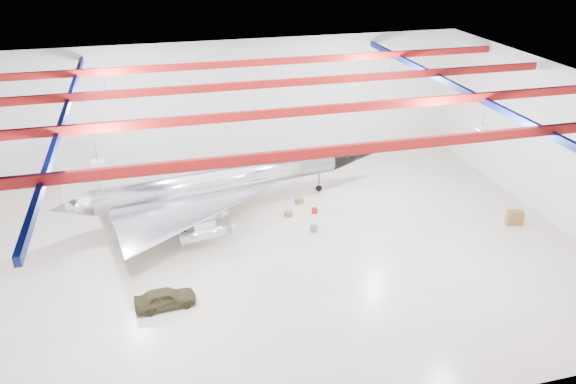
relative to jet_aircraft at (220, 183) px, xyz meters
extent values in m
plane|color=#B7AB91|center=(2.93, -6.27, -2.29)|extent=(40.00, 40.00, 0.00)
plane|color=silver|center=(2.93, 8.73, 3.21)|extent=(40.00, 0.00, 40.00)
plane|color=silver|center=(22.93, -6.27, 3.21)|extent=(0.00, 30.00, 30.00)
plane|color=#0A0F38|center=(2.93, -6.27, 8.71)|extent=(40.00, 40.00, 0.00)
cube|color=maroon|center=(2.93, -15.27, 8.11)|extent=(39.50, 0.25, 0.50)
cube|color=maroon|center=(2.93, -9.27, 8.11)|extent=(39.50, 0.25, 0.50)
cube|color=maroon|center=(2.93, -3.27, 8.11)|extent=(39.50, 0.25, 0.50)
cube|color=maroon|center=(2.93, 2.73, 8.11)|extent=(39.50, 0.25, 0.50)
cube|color=#0E1954|center=(-9.07, -6.27, 7.81)|extent=(0.25, 29.50, 0.40)
cube|color=#0E1954|center=(14.93, -6.27, 7.81)|extent=(0.25, 29.50, 0.40)
cube|color=silver|center=(-7.07, -12.27, 7.41)|extent=(0.55, 0.55, 0.25)
cube|color=silver|center=(12.93, -12.27, 7.41)|extent=(0.55, 0.55, 0.25)
cube|color=silver|center=(-7.07, -0.27, 7.41)|extent=(0.55, 0.55, 0.25)
cube|color=silver|center=(12.93, -0.27, 7.41)|extent=(0.55, 0.55, 0.25)
cylinder|color=silver|center=(0.05, 0.01, 0.27)|extent=(18.30, 4.93, 1.83)
cone|color=black|center=(11.29, 1.97, 0.27)|extent=(4.81, 2.58, 1.83)
cone|color=silver|center=(-10.29, -1.79, 0.27)|extent=(3.01, 2.27, 1.83)
cube|color=silver|center=(-9.39, -1.64, 2.64)|extent=(2.54, 0.55, 4.11)
cube|color=black|center=(6.34, 1.11, 1.22)|extent=(2.10, 1.06, 0.46)
cylinder|color=silver|center=(-1.79, -5.41, -1.01)|extent=(3.56, 1.40, 0.82)
cylinder|color=silver|center=(-2.18, -3.16, -1.01)|extent=(3.56, 1.40, 0.82)
cylinder|color=silver|center=(-3.12, 2.24, -1.01)|extent=(3.56, 1.40, 0.82)
cylinder|color=silver|center=(-3.51, 4.48, -1.01)|extent=(3.56, 1.40, 0.82)
cylinder|color=#59595B|center=(8.14, 1.42, -1.47)|extent=(0.16, 0.16, 1.64)
cylinder|color=black|center=(8.14, 1.42, -2.03)|extent=(0.54, 0.29, 0.51)
cylinder|color=#59595B|center=(-3.16, -2.87, -1.47)|extent=(0.16, 0.16, 1.64)
cylinder|color=black|center=(-3.16, -2.87, -2.03)|extent=(0.54, 0.29, 0.51)
cylinder|color=#59595B|center=(-3.94, 1.63, -1.47)|extent=(0.16, 0.16, 1.64)
cylinder|color=black|center=(-3.94, 1.63, -2.03)|extent=(0.54, 0.29, 0.51)
imported|color=#35311A|center=(-4.78, -10.84, -1.71)|extent=(3.53, 1.67, 1.17)
cube|color=brown|center=(20.15, -7.36, -1.77)|extent=(1.23, 0.80, 1.04)
cube|color=olive|center=(-4.61, -1.33, -2.13)|extent=(0.47, 0.38, 0.33)
cube|color=#9E0F10|center=(0.89, 2.33, -2.14)|extent=(0.54, 0.49, 0.30)
cylinder|color=#59595B|center=(5.84, -4.76, -2.08)|extent=(0.60, 0.60, 0.43)
cube|color=olive|center=(6.04, -0.26, -2.10)|extent=(0.66, 0.59, 0.38)
cube|color=#59595B|center=(-4.43, -1.05, -2.16)|extent=(0.44, 0.39, 0.26)
cylinder|color=#9E0F10|center=(6.71, -2.13, -2.09)|extent=(0.51, 0.51, 0.40)
cube|color=olive|center=(4.69, -2.12, -2.10)|extent=(0.59, 0.49, 0.39)
cylinder|color=#59595B|center=(2.82, 3.22, -2.10)|extent=(0.49, 0.49, 0.38)
camera|label=1|loc=(-4.53, -37.60, 17.54)|focal=35.00mm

